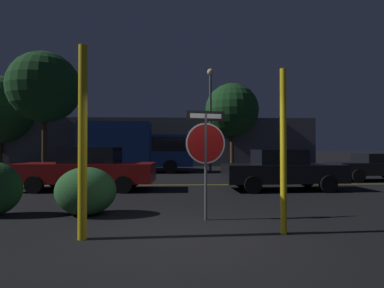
% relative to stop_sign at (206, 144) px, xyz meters
% --- Properties ---
extents(ground_plane, '(260.00, 260.00, 0.00)m').
position_rel_stop_sign_xyz_m(ground_plane, '(-0.45, -1.25, -1.64)').
color(ground_plane, black).
extents(road_center_stripe, '(39.62, 0.12, 0.01)m').
position_rel_stop_sign_xyz_m(road_center_stripe, '(-0.45, 6.09, -1.63)').
color(road_center_stripe, gold).
rests_on(road_center_stripe, ground_plane).
extents(stop_sign, '(0.86, 0.21, 2.34)m').
position_rel_stop_sign_xyz_m(stop_sign, '(0.00, 0.00, 0.00)').
color(stop_sign, '#4C4C51').
rests_on(stop_sign, ground_plane).
extents(yellow_pole_left, '(0.15, 0.15, 3.29)m').
position_rel_stop_sign_xyz_m(yellow_pole_left, '(-2.20, -1.27, 0.01)').
color(yellow_pole_left, yellow).
rests_on(yellow_pole_left, ground_plane).
extents(yellow_pole_right, '(0.11, 0.11, 2.97)m').
position_rel_stop_sign_xyz_m(yellow_pole_right, '(1.31, -1.09, -0.15)').
color(yellow_pole_right, yellow).
rests_on(yellow_pole_right, ground_plane).
extents(hedge_bush_2, '(1.38, 1.04, 1.10)m').
position_rel_stop_sign_xyz_m(hedge_bush_2, '(-2.72, 0.56, -1.09)').
color(hedge_bush_2, '#2D6633').
rests_on(hedge_bush_2, ground_plane).
extents(passing_car_2, '(5.01, 1.93, 1.56)m').
position_rel_stop_sign_xyz_m(passing_car_2, '(-3.94, 4.71, -0.87)').
color(passing_car_2, maroon).
rests_on(passing_car_2, ground_plane).
extents(passing_car_3, '(4.42, 1.92, 1.48)m').
position_rel_stop_sign_xyz_m(passing_car_3, '(3.16, 4.46, -0.90)').
color(passing_car_3, black).
rests_on(passing_car_3, ground_plane).
extents(passing_car_4, '(4.08, 1.81, 1.28)m').
position_rel_stop_sign_xyz_m(passing_car_4, '(8.59, 7.40, -0.98)').
color(passing_car_4, black).
rests_on(passing_car_4, ground_plane).
extents(delivery_truck, '(6.98, 2.69, 3.15)m').
position_rel_stop_sign_xyz_m(delivery_truck, '(-3.32, 12.56, 0.01)').
color(delivery_truck, navy).
rests_on(delivery_truck, ground_plane).
extents(street_lamp, '(0.44, 0.44, 6.66)m').
position_rel_stop_sign_xyz_m(street_lamp, '(1.37, 12.74, 2.61)').
color(street_lamp, '#4C4C51').
rests_on(street_lamp, ground_plane).
extents(tree_0, '(4.81, 4.81, 8.11)m').
position_rel_stop_sign_xyz_m(tree_0, '(-9.87, 14.40, 4.06)').
color(tree_0, '#422D1E').
rests_on(tree_0, ground_plane).
extents(tree_1, '(5.48, 5.48, 7.41)m').
position_rel_stop_sign_xyz_m(tree_1, '(-15.26, 18.54, 3.03)').
color(tree_1, '#422D1E').
rests_on(tree_1, ground_plane).
extents(tree_2, '(4.37, 4.37, 6.87)m').
position_rel_stop_sign_xyz_m(tree_2, '(3.69, 18.05, 3.03)').
color(tree_2, '#422D1E').
rests_on(tree_2, ground_plane).
extents(building_backdrop, '(26.94, 3.22, 4.11)m').
position_rel_stop_sign_xyz_m(building_backdrop, '(-2.46, 20.35, 0.42)').
color(building_backdrop, '#4C4C56').
rests_on(building_backdrop, ground_plane).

